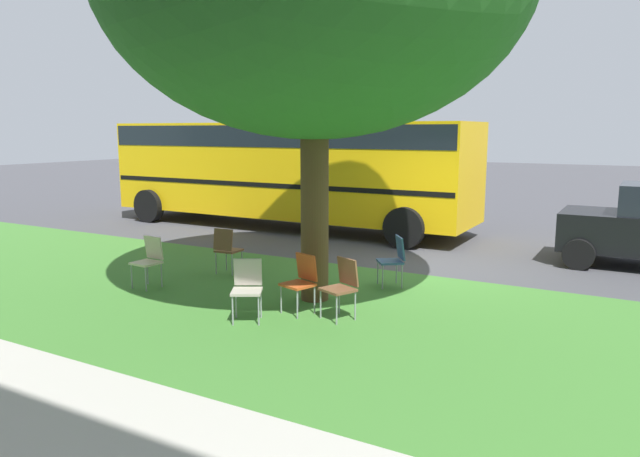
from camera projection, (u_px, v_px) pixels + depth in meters
ground at (406, 270)px, 11.40m from camera, size 80.00×80.00×0.00m
grass_verge at (327, 314)px, 8.65m from camera, size 48.00×6.00×0.01m
sidewalk_strip at (73, 457)px, 4.87m from camera, size 48.00×2.80×0.01m
chair_0 at (394, 257)px, 10.15m from camera, size 0.58×0.58×0.88m
chair_1 at (247, 285)px, 8.32m from camera, size 0.57×0.57×0.88m
chair_2 at (342, 283)px, 8.39m from camera, size 0.54×0.55×0.88m
chair_3 at (149, 258)px, 10.09m from camera, size 0.45×0.45×0.88m
chair_4 at (227, 247)px, 11.00m from camera, size 0.45×0.45×0.88m
chair_5 at (301, 279)px, 8.67m from camera, size 0.52×0.52×0.88m
school_bus at (286, 164)px, 16.21m from camera, size 10.40×2.80×2.88m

